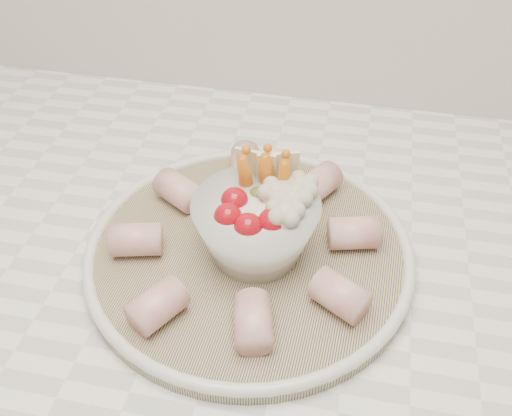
# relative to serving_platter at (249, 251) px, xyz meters

# --- Properties ---
(serving_platter) EXTENTS (0.34, 0.34, 0.02)m
(serving_platter) POSITION_rel_serving_platter_xyz_m (0.00, 0.00, 0.00)
(serving_platter) COLOR navy
(serving_platter) RESTS_ON kitchen_counter
(veggie_bowl) EXTENTS (0.12, 0.12, 0.10)m
(veggie_bowl) POSITION_rel_serving_platter_xyz_m (0.01, -0.00, 0.04)
(veggie_bowl) COLOR silver
(veggie_bowl) RESTS_ON serving_platter
(cured_meat_rolls) EXTENTS (0.26, 0.27, 0.03)m
(cured_meat_rolls) POSITION_rel_serving_platter_xyz_m (-0.00, 0.00, 0.02)
(cured_meat_rolls) COLOR #C05860
(cured_meat_rolls) RESTS_ON serving_platter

